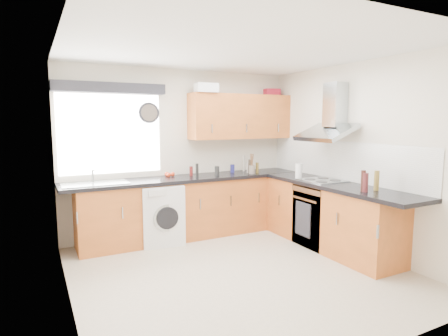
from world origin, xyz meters
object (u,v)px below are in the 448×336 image
upper_cabinets (241,117)px  washing_machine (161,213)px  oven (321,215)px  extractor_hood (330,118)px

upper_cabinets → washing_machine: 1.98m
oven → extractor_hood: bearing=-0.0°
extractor_hood → washing_machine: 2.71m
extractor_hood → washing_machine: extractor_hood is taller
washing_machine → upper_cabinets: bearing=14.8°
oven → upper_cabinets: (-0.55, 1.32, 1.38)m
upper_cabinets → washing_machine: size_ratio=2.01×
oven → washing_machine: bearing=150.1°
oven → upper_cabinets: bearing=112.5°
extractor_hood → upper_cabinets: upper_cabinets is taller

